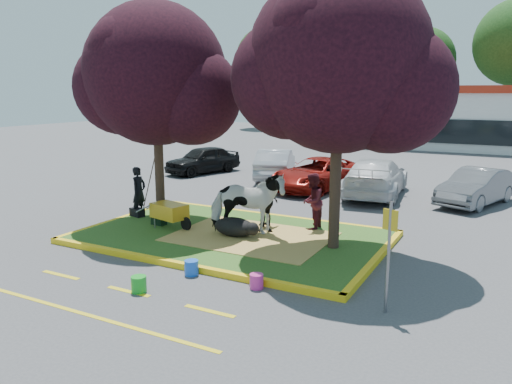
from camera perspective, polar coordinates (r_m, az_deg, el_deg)
The scene contains 32 objects.
ground at distance 14.04m, azimuth -2.77°, elevation -5.40°, with size 90.00×90.00×0.00m, color #424244.
median_island at distance 14.02m, azimuth -2.77°, elevation -5.11°, with size 8.00×5.00×0.15m, color #2C561B.
curb_near at distance 11.99m, azimuth -9.13°, elevation -8.18°, with size 8.30×0.16×0.15m, color yellow.
curb_far at distance 16.21m, azimuth 1.88°, elevation -2.80°, with size 8.30×0.16×0.15m, color yellow.
curb_left at distance 16.41m, azimuth -15.14°, elevation -3.02°, with size 0.16×5.30×0.15m, color yellow.
curb_right at distance 12.53m, azimuth 13.64°, elevation -7.48°, with size 0.16×5.30×0.15m, color yellow.
straw_bedding at distance 13.71m, azimuth -0.61°, elevation -5.13°, with size 4.20×3.00×0.01m, color tan.
tree_purple_left at distance 15.34m, azimuth -11.37°, elevation 12.34°, with size 5.06×4.20×6.51m.
tree_purple_right at distance 12.38m, azimuth 9.52°, elevation 13.57°, with size 5.30×4.40×6.82m.
fire_lane_stripe_a at distance 12.22m, azimuth -21.41°, elevation -8.83°, with size 1.10×0.12×0.01m, color yellow.
fire_lane_stripe_b at distance 10.86m, azimuth -14.35°, elevation -10.95°, with size 1.10×0.12×0.01m, color yellow.
fire_lane_stripe_c at distance 9.71m, azimuth -5.31°, elevation -13.40°, with size 1.10×0.12×0.01m, color yellow.
fire_lane_long at distance 10.09m, azimuth -19.03°, elevation -13.04°, with size 6.00×0.10×0.01m, color yellow.
retail_building at distance 39.86m, azimuth 21.08°, elevation 8.15°, with size 20.40×8.40×4.40m.
treeline at distance 49.60m, azimuth 22.09°, elevation 14.96°, with size 46.58×7.80×14.63m.
cow at distance 13.73m, azimuth -1.01°, elevation -1.33°, with size 0.95×2.09×1.76m, color white.
calf at distance 13.72m, azimuth -2.47°, elevation -4.01°, with size 1.21×0.69×0.53m, color black.
handler at distance 16.30m, azimuth -13.24°, elevation 0.07°, with size 0.57×0.37×1.56m, color black.
visitor_a at distance 14.39m, azimuth 6.45°, elevation -1.07°, with size 0.79×0.62×1.63m, color #44131D.
visitor_b at distance 14.59m, azimuth 1.16°, elevation -1.35°, with size 0.80×0.33×1.36m, color black.
wheelbarrow at distance 14.69m, azimuth -9.84°, elevation -2.19°, with size 1.90×0.86×0.72m.
gear_bag_dark at distance 16.35m, azimuth -13.42°, elevation -2.26°, with size 0.50×0.27×0.25m, color black.
gear_bag_green at distance 15.19m, azimuth -11.04°, elevation -3.26°, with size 0.42×0.26×0.22m, color black.
sign_post at distance 9.47m, azimuth 14.95°, elevation -6.04°, with size 0.29×0.13×2.14m.
bucket_green at distance 10.73m, azimuth -13.25°, elevation -10.22°, with size 0.32×0.32×0.34m, color green.
bucket_pink at distance 10.64m, azimuth 0.06°, elevation -10.16°, with size 0.29×0.29×0.31m, color #D52F8C.
bucket_blue at distance 11.45m, azimuth -7.39°, elevation -8.58°, with size 0.32×0.32×0.34m, color blue.
car_black at distance 25.17m, azimuth -6.09°, elevation 3.70°, with size 1.60×3.98×1.36m, color black.
car_silver at distance 23.39m, azimuth 2.24°, elevation 3.23°, with size 1.49×4.28×1.41m, color #A9ABB1.
car_red at distance 20.99m, azimuth 7.04°, elevation 2.07°, with size 2.20×4.76×1.32m, color maroon.
car_white at distance 20.16m, azimuth 13.51°, elevation 1.67°, with size 2.07×5.10×1.48m, color silver.
car_grey at distance 19.76m, azimuth 23.90°, elevation 0.53°, with size 1.38×3.96×1.30m, color #5A5D62.
Camera 1 is at (6.88, -11.54, 4.10)m, focal length 35.00 mm.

